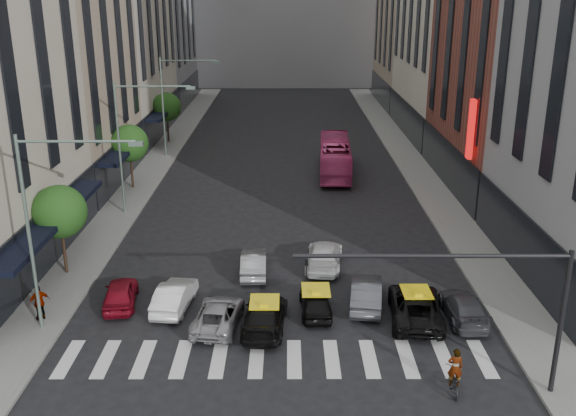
{
  "coord_description": "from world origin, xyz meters",
  "views": [
    {
      "loc": [
        0.31,
        -22.16,
        14.85
      ],
      "look_at": [
        0.35,
        9.6,
        4.0
      ],
      "focal_mm": 40.0,
      "sensor_mm": 36.0,
      "label": 1
    }
  ],
  "objects_px": {
    "taxi_left": "(265,315)",
    "car_white_front": "(175,296)",
    "pedestrian_far": "(39,302)",
    "streetlamp_far": "(173,94)",
    "car_red": "(120,293)",
    "motorcycle": "(454,381)",
    "bus": "(335,157)",
    "streetlamp_mid": "(132,131)",
    "streetlamp_near": "(47,208)",
    "taxi_center": "(316,302)"
  },
  "relations": [
    {
      "from": "car_white_front",
      "to": "motorcycle",
      "type": "height_order",
      "value": "car_white_front"
    },
    {
      "from": "pedestrian_far",
      "to": "car_red",
      "type": "bearing_deg",
      "value": 166.88
    },
    {
      "from": "car_white_front",
      "to": "pedestrian_far",
      "type": "relative_size",
      "value": 2.3
    },
    {
      "from": "streetlamp_near",
      "to": "bus",
      "type": "bearing_deg",
      "value": 61.42
    },
    {
      "from": "streetlamp_far",
      "to": "pedestrian_far",
      "type": "relative_size",
      "value": 5.15
    },
    {
      "from": "streetlamp_near",
      "to": "motorcycle",
      "type": "distance_m",
      "value": 18.33
    },
    {
      "from": "car_red",
      "to": "bus",
      "type": "bearing_deg",
      "value": -124.66
    },
    {
      "from": "streetlamp_near",
      "to": "taxi_left",
      "type": "relative_size",
      "value": 1.95
    },
    {
      "from": "streetlamp_far",
      "to": "car_red",
      "type": "relative_size",
      "value": 2.4
    },
    {
      "from": "motorcycle",
      "to": "taxi_left",
      "type": "bearing_deg",
      "value": -27.32
    },
    {
      "from": "streetlamp_mid",
      "to": "streetlamp_far",
      "type": "bearing_deg",
      "value": 90.0
    },
    {
      "from": "taxi_left",
      "to": "streetlamp_mid",
      "type": "bearing_deg",
      "value": -55.48
    },
    {
      "from": "streetlamp_near",
      "to": "car_white_front",
      "type": "xyz_separation_m",
      "value": [
        4.84,
        2.1,
        -5.24
      ]
    },
    {
      "from": "streetlamp_near",
      "to": "motorcycle",
      "type": "relative_size",
      "value": 5.17
    },
    {
      "from": "streetlamp_mid",
      "to": "bus",
      "type": "relative_size",
      "value": 0.85
    },
    {
      "from": "car_white_front",
      "to": "taxi_center",
      "type": "relative_size",
      "value": 1.12
    },
    {
      "from": "motorcycle",
      "to": "bus",
      "type": "bearing_deg",
      "value": -79.77
    },
    {
      "from": "taxi_left",
      "to": "streetlamp_near",
      "type": "bearing_deg",
      "value": 4.71
    },
    {
      "from": "streetlamp_mid",
      "to": "pedestrian_far",
      "type": "height_order",
      "value": "streetlamp_mid"
    },
    {
      "from": "bus",
      "to": "motorcycle",
      "type": "bearing_deg",
      "value": 97.43
    },
    {
      "from": "streetlamp_near",
      "to": "taxi_left",
      "type": "height_order",
      "value": "streetlamp_near"
    },
    {
      "from": "streetlamp_mid",
      "to": "car_red",
      "type": "bearing_deg",
      "value": -81.19
    },
    {
      "from": "streetlamp_far",
      "to": "motorcycle",
      "type": "relative_size",
      "value": 5.17
    },
    {
      "from": "streetlamp_far",
      "to": "car_white_front",
      "type": "relative_size",
      "value": 2.24
    },
    {
      "from": "car_red",
      "to": "taxi_left",
      "type": "relative_size",
      "value": 0.81
    },
    {
      "from": "car_white_front",
      "to": "car_red",
      "type": "bearing_deg",
      "value": -0.07
    },
    {
      "from": "streetlamp_near",
      "to": "streetlamp_far",
      "type": "bearing_deg",
      "value": 90.0
    },
    {
      "from": "car_white_front",
      "to": "motorcycle",
      "type": "xyz_separation_m",
      "value": [
        11.98,
        -6.91,
        -0.21
      ]
    },
    {
      "from": "car_red",
      "to": "bus",
      "type": "height_order",
      "value": "bus"
    },
    {
      "from": "taxi_center",
      "to": "pedestrian_far",
      "type": "distance_m",
      "value": 12.98
    },
    {
      "from": "motorcycle",
      "to": "car_red",
      "type": "bearing_deg",
      "value": -20.35
    },
    {
      "from": "car_white_front",
      "to": "bus",
      "type": "bearing_deg",
      "value": -105.04
    },
    {
      "from": "streetlamp_far",
      "to": "taxi_left",
      "type": "relative_size",
      "value": 1.95
    },
    {
      "from": "streetlamp_near",
      "to": "streetlamp_mid",
      "type": "distance_m",
      "value": 16.0
    },
    {
      "from": "streetlamp_near",
      "to": "streetlamp_far",
      "type": "height_order",
      "value": "same"
    },
    {
      "from": "streetlamp_far",
      "to": "pedestrian_far",
      "type": "xyz_separation_m",
      "value": [
        -1.22,
        -31.29,
        -4.88
      ]
    },
    {
      "from": "taxi_left",
      "to": "motorcycle",
      "type": "bearing_deg",
      "value": 151.08
    },
    {
      "from": "taxi_center",
      "to": "motorcycle",
      "type": "xyz_separation_m",
      "value": [
        5.1,
        -6.35,
        -0.16
      ]
    },
    {
      "from": "streetlamp_mid",
      "to": "taxi_left",
      "type": "distance_m",
      "value": 19.17
    },
    {
      "from": "taxi_center",
      "to": "motorcycle",
      "type": "relative_size",
      "value": 2.07
    },
    {
      "from": "streetlamp_far",
      "to": "taxi_center",
      "type": "xyz_separation_m",
      "value": [
        11.72,
        -30.45,
        -5.29
      ]
    },
    {
      "from": "motorcycle",
      "to": "pedestrian_far",
      "type": "height_order",
      "value": "pedestrian_far"
    },
    {
      "from": "car_white_front",
      "to": "taxi_center",
      "type": "xyz_separation_m",
      "value": [
        6.88,
        -0.55,
        -0.05
      ]
    },
    {
      "from": "taxi_left",
      "to": "pedestrian_far",
      "type": "relative_size",
      "value": 2.65
    },
    {
      "from": "taxi_center",
      "to": "motorcycle",
      "type": "bearing_deg",
      "value": 126.74
    },
    {
      "from": "streetlamp_mid",
      "to": "pedestrian_far",
      "type": "distance_m",
      "value": 16.09
    },
    {
      "from": "taxi_left",
      "to": "car_white_front",
      "type": "bearing_deg",
      "value": -20.06
    },
    {
      "from": "car_white_front",
      "to": "taxi_left",
      "type": "xyz_separation_m",
      "value": [
        4.47,
        -2.01,
        0.01
      ]
    },
    {
      "from": "pedestrian_far",
      "to": "car_white_front",
      "type": "bearing_deg",
      "value": 152.74
    },
    {
      "from": "car_red",
      "to": "taxi_left",
      "type": "xyz_separation_m",
      "value": [
        7.21,
        -2.32,
        0.03
      ]
    }
  ]
}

